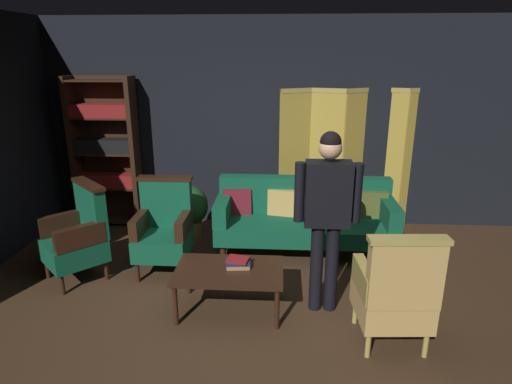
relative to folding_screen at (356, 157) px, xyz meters
name	(u,v)px	position (x,y,z in m)	size (l,w,h in m)	color
ground_plane	(251,315)	(-1.27, -2.35, -0.99)	(10.00, 10.00, 0.00)	#3D2819
back_wall	(263,124)	(-1.27, 0.10, 0.41)	(7.20, 0.10, 2.80)	black
folding_screen	(356,157)	(0.00, 0.00, 0.00)	(2.11, 0.44, 1.90)	#B29338
bookshelf	(106,150)	(-3.42, -0.16, 0.08)	(0.90, 0.32, 2.05)	black
velvet_couch	(305,215)	(-0.72, -0.90, -0.53)	(2.12, 0.78, 0.88)	black
coffee_table	(229,274)	(-1.48, -2.27, -0.61)	(1.00, 0.64, 0.42)	black
armchair_gilt_accent	(395,292)	(-0.08, -2.69, -0.50)	(0.62, 0.61, 1.04)	tan
armchair_wing_left	(79,235)	(-3.15, -1.73, -0.50)	(0.82, 0.82, 1.04)	black
armchair_wing_right	(164,229)	(-2.29, -1.51, -0.50)	(0.60, 0.58, 1.04)	black
standing_figure	(327,207)	(-0.60, -2.19, 0.04)	(0.59, 0.23, 1.70)	black
potted_plant	(191,210)	(-2.16, -0.71, -0.57)	(0.44, 0.44, 0.74)	brown
book_tan_leather	(238,265)	(-1.40, -2.20, -0.55)	(0.21, 0.17, 0.03)	#9E7A47
book_navy_cloth	(238,262)	(-1.40, -2.20, -0.52)	(0.22, 0.16, 0.02)	navy
book_red_leather	(238,259)	(-1.40, -2.20, -0.49)	(0.20, 0.15, 0.02)	maroon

